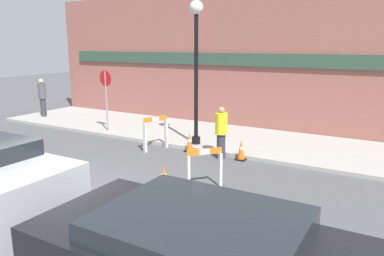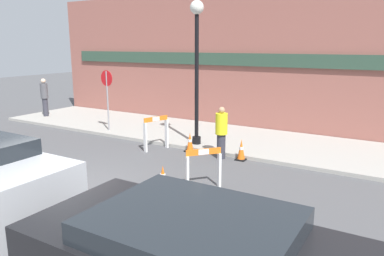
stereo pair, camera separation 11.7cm
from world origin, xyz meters
The scene contains 12 objects.
ground_plane centered at (0.00, 0.00, 0.00)m, with size 60.00×60.00×0.00m, color #4C4C4F.
sidewalk_slab centered at (0.00, 6.43, 0.06)m, with size 18.00×3.87×0.11m.
storefront_facade centered at (0.00, 8.44, 2.75)m, with size 18.00×0.22×5.50m.
streetlamp_post centered at (0.64, 4.99, 3.12)m, with size 0.44×0.44×4.63m.
stop_sign centered at (-3.30, 4.98, 1.67)m, with size 0.60×0.06×2.32m.
barricade_0 centered at (-0.32, 4.01, 0.60)m, with size 0.43×0.89×1.11m.
barricade_1 centered at (2.66, 1.83, 0.54)m, with size 0.67×0.75×1.00m.
traffic_cone_0 centered at (0.74, 4.40, 0.30)m, with size 0.30×0.30×0.63m.
traffic_cone_1 centered at (2.53, 4.40, 0.31)m, with size 0.30×0.30×0.64m.
traffic_cone_2 centered at (1.83, 1.33, 0.28)m, with size 0.30×0.30×0.59m.
person_worker centered at (1.93, 4.25, 0.85)m, with size 0.49×0.49×1.59m.
person_pedestrian centered at (-7.89, 5.68, 1.06)m, with size 0.45×0.45×1.74m.
Camera 1 is at (6.66, -5.65, 3.41)m, focal length 35.00 mm.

